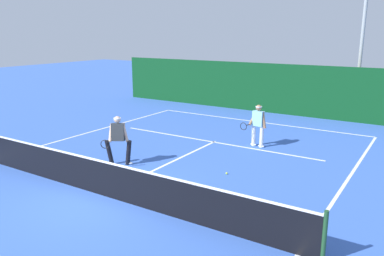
# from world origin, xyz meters

# --- Properties ---
(ground_plane) EXTENTS (80.00, 80.00, 0.00)m
(ground_plane) POSITION_xyz_m (0.00, 0.00, 0.00)
(ground_plane) COLOR #3961BF
(court_line_baseline_far) EXTENTS (10.96, 0.10, 0.01)m
(court_line_baseline_far) POSITION_xyz_m (0.00, 10.65, 0.00)
(court_line_baseline_far) COLOR white
(court_line_baseline_far) RESTS_ON ground_plane
(court_line_sideline_right) EXTENTS (0.10, 21.30, 0.01)m
(court_line_sideline_right) POSITION_xyz_m (5.48, 0.00, 0.00)
(court_line_sideline_right) COLOR white
(court_line_sideline_right) RESTS_ON ground_plane
(court_line_service) EXTENTS (8.93, 0.10, 0.01)m
(court_line_service) POSITION_xyz_m (0.00, 6.27, 0.00)
(court_line_service) COLOR white
(court_line_service) RESTS_ON ground_plane
(court_line_centre) EXTENTS (0.10, 6.40, 0.01)m
(court_line_centre) POSITION_xyz_m (0.00, 3.20, 0.00)
(court_line_centre) COLOR white
(court_line_centre) RESTS_ON ground_plane
(tennis_net) EXTENTS (12.00, 0.09, 1.10)m
(tennis_net) POSITION_xyz_m (0.00, 0.00, 0.52)
(tennis_net) COLOR #1E4723
(tennis_net) RESTS_ON ground_plane
(player_near) EXTENTS (0.87, 1.03, 1.68)m
(player_near) POSITION_xyz_m (-1.35, 2.15, 0.92)
(player_near) COLOR black
(player_near) RESTS_ON ground_plane
(player_far) EXTENTS (0.87, 0.88, 1.66)m
(player_far) POSITION_xyz_m (1.74, 6.65, 0.92)
(player_far) COLOR silver
(player_far) RESTS_ON ground_plane
(tennis_ball) EXTENTS (0.07, 0.07, 0.07)m
(tennis_ball) POSITION_xyz_m (2.16, 3.27, 0.03)
(tennis_ball) COLOR #D1E033
(tennis_ball) RESTS_ON ground_plane
(back_fence_windscreen) EXTENTS (20.56, 0.12, 2.72)m
(back_fence_windscreen) POSITION_xyz_m (0.00, 13.19, 1.36)
(back_fence_windscreen) COLOR #0C401B
(back_fence_windscreen) RESTS_ON ground_plane
(light_pole) EXTENTS (0.55, 0.44, 6.90)m
(light_pole) POSITION_xyz_m (3.91, 14.49, 4.28)
(light_pole) COLOR #9EA39E
(light_pole) RESTS_ON ground_plane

